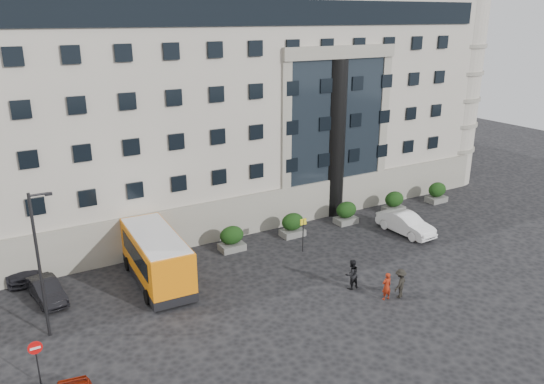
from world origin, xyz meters
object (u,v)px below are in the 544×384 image
Objects in this scene: pedestrian_a at (387,286)px; street_lamp at (40,261)px; hedge_e at (394,202)px; minibus at (156,256)px; pedestrian_b at (352,274)px; hedge_d at (346,213)px; pedestrian_c at (400,283)px; parked_car_c at (20,264)px; no_entry_sign at (36,354)px; parked_car_b at (47,291)px; hedge_c at (293,225)px; hedge_b at (232,238)px; hedge_a at (163,254)px; hedge_f at (437,192)px; white_taxi at (406,223)px; bus_stop_sign at (303,229)px.

street_lamp is at bearing -15.97° from pedestrian_a.
hedge_e is 0.23× the size of minibus.
minibus is 4.08× the size of pedestrian_b.
hedge_d is 12.15m from pedestrian_c.
no_entry_sign is at bearing -92.64° from parked_car_c.
parked_car_b is at bearing 83.65° from street_lamp.
hedge_c is 5.20m from hedge_d.
hedge_c is at bearing 180.00° from hedge_e.
hedge_b is 0.95× the size of pedestrian_b.
hedge_a is 15.65m from pedestrian_c.
pedestrian_a is 2.34m from pedestrian_b.
hedge_e is 0.23× the size of street_lamp.
hedge_b is 20.80m from hedge_f.
street_lamp reaches higher than pedestrian_b.
parked_car_b is (0.44, 3.95, -3.72)m from street_lamp.
hedge_f is 19.39m from pedestrian_a.
hedge_c is 0.46× the size of parked_car_b.
street_lamp is 20.21m from pedestrian_c.
pedestrian_b reaches higher than pedestrian_a.
hedge_a is 15.60m from hedge_d.
hedge_c is at bearing 14.67° from street_lamp.
white_taxi is at bearing -27.08° from hedge_c.
street_lamp is 4.35× the size of pedestrian_c.
white_taxi reaches higher than parked_car_c.
parked_car_c is 24.41m from pedestrian_c.
white_taxi reaches higher than parked_car_b.
bus_stop_sign is at bearing -14.96° from parked_car_b.
hedge_c is at bearing 180.00° from hedge_d.
no_entry_sign is at bearing -161.92° from bus_stop_sign.
hedge_f reaches higher than white_taxi.
white_taxi is at bearing -7.98° from bus_stop_sign.
hedge_c reaches higher than parked_car_c.
pedestrian_a is at bearing -36.98° from minibus.
no_entry_sign is at bearing -165.83° from hedge_f.
pedestrian_c is (10.92, -11.21, -0.01)m from hedge_a.
hedge_c is 0.73× the size of bus_stop_sign.
street_lamp is at bearing -148.84° from hedge_a.
bus_stop_sign is (4.30, -2.80, 0.80)m from hedge_b.
street_lamp is 7.95m from minibus.
pedestrian_b is at bearing -93.92° from bus_stop_sign.
pedestrian_b is at bearing -74.54° from pedestrian_c.
hedge_d is (15.60, 0.00, 0.00)m from hedge_a.
bus_stop_sign reaches higher than hedge_b.
hedge_f is 8.71m from white_taxi.
hedge_e is 0.46× the size of parked_car_b.
bus_stop_sign is (9.50, -2.80, 0.80)m from hedge_a.
street_lamp is at bearing -168.47° from hedge_d.
pedestrian_c is at bearing 128.28° from pedestrian_b.
hedge_b and hedge_c have the same top height.
bus_stop_sign is at bearing -83.22° from pedestrian_a.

